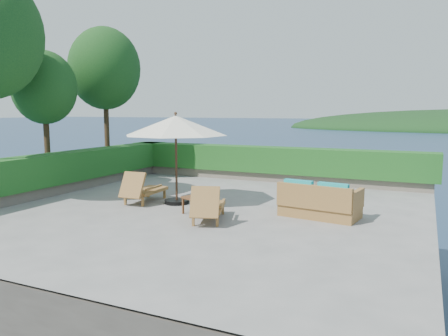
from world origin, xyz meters
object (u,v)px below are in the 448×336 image
at_px(patio_umbrella, 176,126).
at_px(lounge_left, 143,189).
at_px(wicker_loveseat, 319,203).
at_px(side_table, 192,200).
at_px(lounge_right, 208,206).

height_order(patio_umbrella, lounge_left, patio_umbrella).
xyz_separation_m(lounge_left, wicker_loveseat, (5.27, 0.41, -0.03)).
relative_size(side_table, wicker_loveseat, 0.27).
height_order(lounge_left, lounge_right, lounge_left).
distance_m(patio_umbrella, side_table, 2.40).
bearing_deg(lounge_right, patio_umbrella, 121.39).
height_order(patio_umbrella, lounge_right, patio_umbrella).
relative_size(patio_umbrella, wicker_loveseat, 1.77).
bearing_deg(lounge_right, lounge_left, 138.17).
bearing_deg(patio_umbrella, lounge_left, -162.55).
bearing_deg(patio_umbrella, lounge_right, -39.72).
bearing_deg(wicker_loveseat, lounge_left, -167.54).
xyz_separation_m(lounge_left, side_table, (2.07, -0.65, -0.02)).
relative_size(lounge_right, side_table, 3.10).
relative_size(lounge_left, side_table, 3.01).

